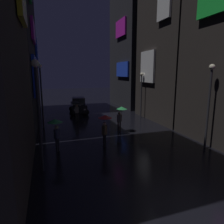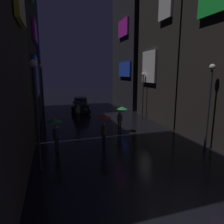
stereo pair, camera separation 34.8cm
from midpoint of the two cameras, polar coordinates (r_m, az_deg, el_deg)
The scene contains 14 objects.
ground_plane at distance 8.28m, azimuth 20.44°, elevation -25.12°, with size 120.00×120.00×0.00m, color black.
building_left_mid at distance 19.03m, azimuth -28.95°, elevation 19.25°, with size 4.25×8.88×15.88m.
building_left_far at distance 28.02m, azimuth -26.30°, elevation 23.48°, with size 4.25×7.99×22.67m.
building_right_mid at distance 22.04m, azimuth 16.36°, elevation 23.23°, with size 4.25×7.62×19.20m.
building_right_far at distance 30.05m, azimuth 5.44°, elevation 16.84°, with size 4.25×8.66×15.72m.
pedestrian_near_crossing_black at distance 20.33m, azimuth -10.89°, elevation 1.99°, with size 0.90×0.90×2.12m.
pedestrian_foreground_left_green at distance 16.30m, azimuth 1.93°, elevation -0.03°, with size 0.90×0.90×2.12m.
pedestrian_midstreet_left_red at distance 13.03m, azimuth -2.81°, elevation -2.86°, with size 0.90×0.90×2.12m.
pedestrian_far_right_green at distance 12.53m, azimuth -16.54°, elevation -3.88°, with size 0.90×0.90×2.12m.
car_distant at distance 24.65m, azimuth -9.95°, elevation 1.84°, with size 2.50×4.27×1.92m.
streetlamp_right_near at distance 13.72m, azimuth 25.40°, elevation 3.94°, with size 0.36×0.36×5.34m.
streetlamp_left_near at distance 10.00m, azimuth -21.32°, elevation 2.21°, with size 0.36×0.36×5.41m.
streetlamp_right_far at distance 21.46m, azimuth 7.92°, elevation 6.38°, with size 0.36×0.36×4.87m.
streetlamp_left_far at distance 18.46m, azimuth -20.10°, elevation 6.29°, with size 0.36×0.36×5.58m.
Camera 1 is at (-4.60, -5.04, 4.80)m, focal length 32.00 mm.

